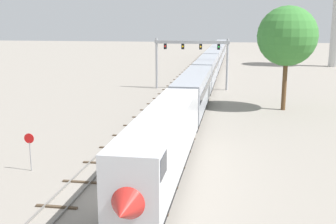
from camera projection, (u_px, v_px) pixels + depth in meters
The scene contains 7 objects.
ground_plane at pixel (122, 198), 26.32m from camera, with size 400.00×400.00×0.00m, color gray.
track_main at pixel (211, 76), 83.85m from camera, with size 2.60×200.00×0.16m.
track_near at pixel (168, 92), 65.42m from camera, with size 2.60×160.00×0.16m.
passenger_train at pixel (210, 65), 80.91m from camera, with size 3.04×127.56×4.80m.
signal_gantry at pixel (192, 52), 67.01m from camera, with size 12.10×0.49×8.22m.
stop_sign at pixel (30, 147), 30.71m from camera, with size 0.76×0.08×2.88m.
trackside_tree_left at pixel (287, 36), 50.48m from camera, with size 7.27×7.27×12.78m.
Camera 1 is at (6.80, -23.77, 10.93)m, focal length 44.55 mm.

